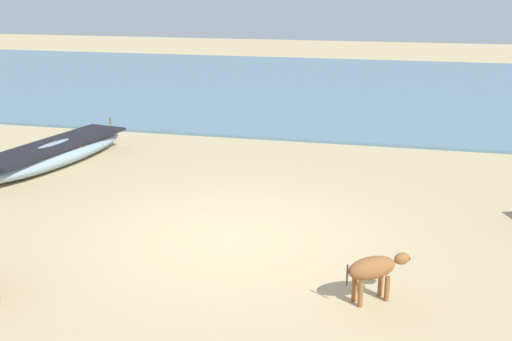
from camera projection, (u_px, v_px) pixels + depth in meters
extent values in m
plane|color=tan|center=(232.00, 238.00, 10.82)|extent=(80.00, 80.00, 0.00)
cube|color=slate|center=(341.00, 86.00, 26.68)|extent=(60.00, 20.00, 0.08)
ellipsoid|color=#8CA5B7|center=(55.00, 154.00, 15.05)|extent=(2.00, 5.01, 0.56)
cube|color=black|center=(54.00, 145.00, 14.99)|extent=(1.87, 4.43, 0.07)
cube|color=olive|center=(65.00, 145.00, 15.33)|extent=(0.99, 0.29, 0.04)
cylinder|color=olive|center=(111.00, 121.00, 16.91)|extent=(0.06, 0.06, 0.20)
ellipsoid|color=brown|center=(372.00, 268.00, 8.51)|extent=(0.77, 0.67, 0.32)
ellipsoid|color=brown|center=(402.00, 259.00, 8.67)|extent=(0.28, 0.26, 0.17)
sphere|color=#2D2119|center=(408.00, 259.00, 8.72)|extent=(0.09, 0.09, 0.07)
cylinder|color=brown|center=(380.00, 284.00, 8.75)|extent=(0.07, 0.07, 0.37)
cylinder|color=brown|center=(387.00, 289.00, 8.61)|extent=(0.07, 0.07, 0.37)
cylinder|color=brown|center=(354.00, 289.00, 8.59)|extent=(0.07, 0.07, 0.37)
cylinder|color=brown|center=(360.00, 294.00, 8.45)|extent=(0.07, 0.07, 0.37)
cylinder|color=#2D2119|center=(347.00, 275.00, 8.38)|extent=(0.02, 0.02, 0.30)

